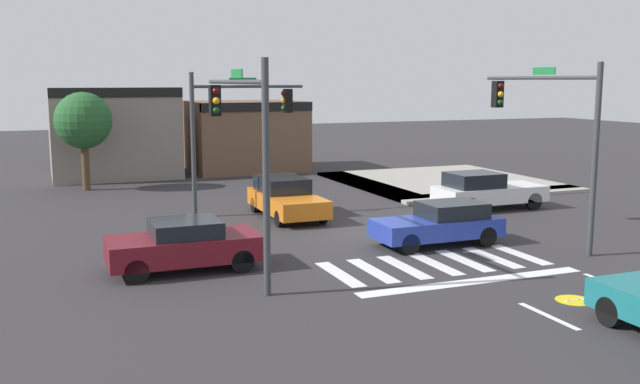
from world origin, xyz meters
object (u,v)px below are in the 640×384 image
object	(u,v)px
roadside_tree	(83,121)
car_orange	(286,197)
car_maroon	(184,245)
traffic_signal_southwest	(241,129)
traffic_signal_northwest	(236,119)
traffic_signal_southeast	(549,119)
car_white	(486,191)
car_blue	(440,223)

from	to	relation	value
roadside_tree	car_orange	bearing A→B (deg)	-55.83
car_orange	car_maroon	size ratio (longest dim) A/B	1.09
traffic_signal_southwest	roadside_tree	bearing A→B (deg)	9.93
traffic_signal_northwest	traffic_signal_southeast	bearing A→B (deg)	-45.98
traffic_signal_northwest	car_maroon	bearing A→B (deg)	-115.13
car_white	car_orange	bearing A→B (deg)	169.54
car_blue	roadside_tree	distance (m)	19.39
car_orange	car_blue	xyz separation A→B (m)	(3.10, -6.39, -0.06)
car_orange	car_white	xyz separation A→B (m)	(8.25, -1.52, 0.02)
traffic_signal_southwest	car_maroon	xyz separation A→B (m)	(-1.45, 0.87, -3.27)
car_orange	roadside_tree	bearing A→B (deg)	-145.83
car_maroon	roadside_tree	size ratio (longest dim) A/B	0.89
roadside_tree	traffic_signal_southwest	bearing A→B (deg)	-80.07
car_orange	roadside_tree	world-z (taller)	roadside_tree
traffic_signal_northwest	traffic_signal_southeast	xyz separation A→B (m)	(8.20, -8.48, 0.25)
traffic_signal_southeast	car_blue	xyz separation A→B (m)	(-3.48, 0.81, -3.35)
traffic_signal_southwest	car_orange	distance (m)	8.85
car_maroon	car_orange	bearing A→B (deg)	-129.11
traffic_signal_northwest	car_blue	xyz separation A→B (m)	(4.72, -7.67, -3.10)
traffic_signal_northwest	roadside_tree	world-z (taller)	traffic_signal_northwest
car_maroon	traffic_signal_northwest	bearing A→B (deg)	-115.13
traffic_signal_northwest	traffic_signal_southwest	distance (m)	8.86
traffic_signal_southeast	car_blue	size ratio (longest dim) A/B	1.41
traffic_signal_northwest	car_orange	xyz separation A→B (m)	(1.62, -1.28, -3.04)
traffic_signal_northwest	car_blue	distance (m)	9.52
traffic_signal_southeast	car_blue	bearing A→B (deg)	76.88
traffic_signal_southwest	car_blue	world-z (taller)	traffic_signal_southwest
traffic_signal_southeast	traffic_signal_southwest	distance (m)	10.36
traffic_signal_southeast	traffic_signal_northwest	bearing A→B (deg)	44.02
car_maroon	car_blue	world-z (taller)	car_maroon
traffic_signal_northwest	traffic_signal_southeast	distance (m)	11.80
car_white	car_blue	bearing A→B (deg)	-136.58
traffic_signal_southwest	roadside_tree	distance (m)	17.64
traffic_signal_southwest	car_blue	bearing A→B (deg)	-82.37
car_maroon	car_white	distance (m)	14.36
car_orange	traffic_signal_southwest	bearing A→B (deg)	-27.35
car_maroon	car_blue	xyz separation A→B (m)	(8.34, 0.05, -0.03)
traffic_signal_southeast	car_orange	world-z (taller)	traffic_signal_southeast
car_orange	traffic_signal_northwest	bearing A→B (deg)	-128.25
car_blue	roadside_tree	xyz separation A→B (m)	(-9.93, 16.44, 2.66)
traffic_signal_southeast	traffic_signal_southwest	bearing A→B (deg)	90.62
car_maroon	car_blue	size ratio (longest dim) A/B	1.02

